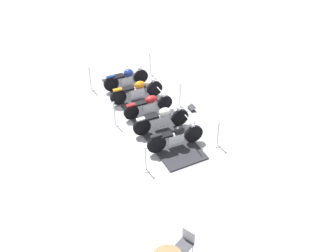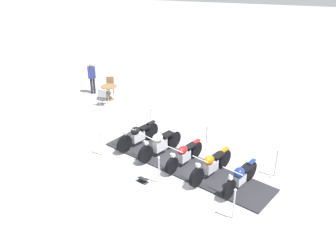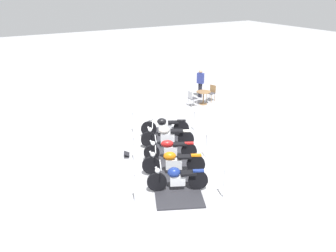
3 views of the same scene
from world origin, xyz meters
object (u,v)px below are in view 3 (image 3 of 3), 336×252
object	(u,v)px
motorcycle_maroon	(170,149)
stanchion_left_rear	(224,189)
cafe_chair_across_table	(192,97)
stanchion_left_mid	(206,151)
stanchion_right_rear	(135,193)
stanchion_right_front	(133,126)
stanchion_left_front	(194,124)
info_placard	(127,155)
bystander_person	(200,81)
motorcycle_black	(164,126)
stanchion_right_mid	(134,153)
motorcycle_navy	(177,178)
motorcycle_cream	(167,136)
cafe_table	(203,95)
cafe_chair_near_table	(212,92)
motorcycle_copper	(173,162)

from	to	relation	value
motorcycle_maroon	stanchion_left_rear	bearing A→B (deg)	117.00
cafe_chair_across_table	stanchion_left_mid	bearing A→B (deg)	-119.43
stanchion_right_rear	stanchion_right_front	size ratio (longest dim) A/B	1.06
stanchion_left_mid	cafe_chair_across_table	distance (m)	6.55
motorcycle_maroon	stanchion_left_front	bearing A→B (deg)	-116.69
stanchion_left_mid	info_placard	distance (m)	3.24
info_placard	bystander_person	size ratio (longest dim) A/B	0.26
stanchion_left_front	bystander_person	distance (m)	5.51
motorcycle_maroon	stanchion_left_mid	xyz separation A→B (m)	(0.62, 1.34, -0.15)
motorcycle_black	stanchion_right_mid	bearing A→B (deg)	62.01
motorcycle_navy	stanchion_left_front	bearing A→B (deg)	-104.67
motorcycle_cream	stanchion_left_front	world-z (taller)	motorcycle_cream
motorcycle_black	motorcycle_maroon	xyz separation A→B (m)	(2.12, -0.97, -0.03)
cafe_table	cafe_chair_across_table	distance (m)	0.82
motorcycle_maroon	stanchion_left_mid	size ratio (longest dim) A/B	1.81
cafe_chair_across_table	bystander_person	bearing A→B (deg)	39.55
motorcycle_navy	cafe_chair_near_table	size ratio (longest dim) A/B	2.02
stanchion_left_front	stanchion_right_front	bearing A→B (deg)	-114.71
stanchion_left_front	stanchion_right_front	world-z (taller)	stanchion_right_front
motorcycle_black	bystander_person	size ratio (longest dim) A/B	1.14
motorcycle_copper	cafe_chair_across_table	size ratio (longest dim) A/B	2.34
cafe_chair_near_table	stanchion_left_rear	bearing A→B (deg)	37.02
stanchion_left_rear	cafe_chair_near_table	size ratio (longest dim) A/B	1.17
cafe_table	cafe_chair_near_table	size ratio (longest dim) A/B	0.87
stanchion_right_rear	cafe_chair_across_table	size ratio (longest dim) A/B	1.23
motorcycle_cream	stanchion_left_rear	size ratio (longest dim) A/B	1.85
motorcycle_navy	stanchion_left_mid	size ratio (longest dim) A/B	1.76
motorcycle_navy	cafe_chair_near_table	distance (m)	10.31
motorcycle_black	bystander_person	world-z (taller)	bystander_person
motorcycle_maroon	motorcycle_navy	world-z (taller)	motorcycle_navy
stanchion_right_mid	bystander_person	xyz separation A→B (m)	(-5.75, 7.20, 0.68)
stanchion_right_mid	cafe_table	bearing A→B (deg)	124.60
motorcycle_navy	cafe_table	size ratio (longest dim) A/B	2.32
stanchion_right_front	motorcycle_copper	bearing A→B (deg)	-5.50
cafe_table	stanchion_left_mid	bearing A→B (deg)	-34.51
cafe_chair_across_table	bystander_person	distance (m)	1.94
stanchion_left_mid	bystander_person	distance (m)	8.36
motorcycle_maroon	motorcycle_copper	world-z (taller)	motorcycle_copper
stanchion_left_mid	bystander_person	bearing A→B (deg)	146.71
motorcycle_black	cafe_chair_near_table	xyz separation A→B (m)	(-3.29, 5.11, 0.03)
stanchion_right_rear	stanchion_left_mid	xyz separation A→B (m)	(-1.44, 3.85, -0.03)
cafe_table	motorcycle_navy	bearing A→B (deg)	-40.86
motorcycle_copper	stanchion_right_rear	size ratio (longest dim) A/B	1.90
motorcycle_cream	info_placard	bearing A→B (deg)	25.55
motorcycle_copper	stanchion_right_front	xyz separation A→B (m)	(-4.30, 0.41, -0.14)
cafe_chair_across_table	stanchion_right_mid	bearing A→B (deg)	-142.61
stanchion_right_rear	info_placard	world-z (taller)	stanchion_right_rear
stanchion_left_rear	info_placard	size ratio (longest dim) A/B	2.48
motorcycle_black	motorcycle_navy	distance (m)	4.66
motorcycle_black	motorcycle_cream	distance (m)	1.16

